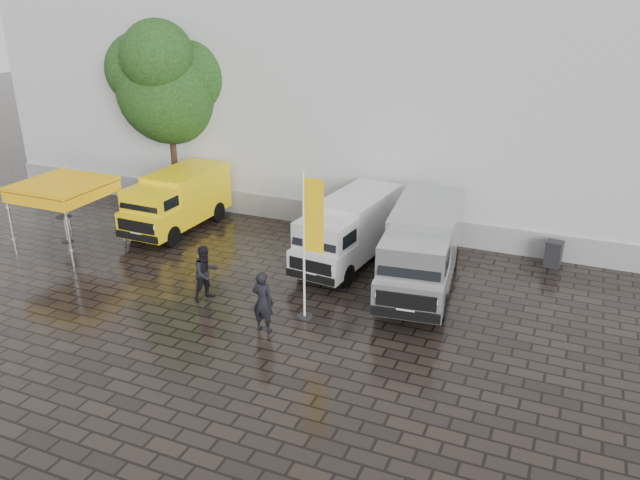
% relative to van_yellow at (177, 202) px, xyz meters
% --- Properties ---
extents(ground, '(120.00, 120.00, 0.00)m').
position_rel_van_yellow_xyz_m(ground, '(8.59, -5.14, -1.20)').
color(ground, black).
rests_on(ground, ground).
extents(exhibition_hall, '(44.00, 16.00, 12.00)m').
position_rel_van_yellow_xyz_m(exhibition_hall, '(10.59, 10.86, 4.80)').
color(exhibition_hall, silver).
rests_on(exhibition_hall, ground).
extents(hall_plinth, '(44.00, 0.15, 1.00)m').
position_rel_van_yellow_xyz_m(hall_plinth, '(10.59, 2.81, -0.70)').
color(hall_plinth, gray).
rests_on(hall_plinth, ground).
extents(van_yellow, '(2.12, 5.26, 2.41)m').
position_rel_van_yellow_xyz_m(van_yellow, '(0.00, 0.00, 0.00)').
color(van_yellow, yellow).
rests_on(van_yellow, ground).
extents(van_white, '(2.45, 5.76, 2.42)m').
position_rel_van_yellow_xyz_m(van_white, '(7.81, -0.44, 0.01)').
color(van_white, silver).
rests_on(van_white, ground).
extents(van_silver, '(2.78, 6.46, 2.71)m').
position_rel_van_yellow_xyz_m(van_silver, '(10.79, -1.49, 0.15)').
color(van_silver, '#A4A6A9').
rests_on(van_silver, ground).
extents(canopy_tent, '(3.02, 3.02, 2.69)m').
position_rel_van_yellow_xyz_m(canopy_tent, '(-2.72, -3.39, 1.30)').
color(canopy_tent, silver).
rests_on(canopy_tent, ground).
extents(flagpole, '(0.88, 0.50, 4.67)m').
position_rel_van_yellow_xyz_m(flagpole, '(8.21, -4.87, 1.38)').
color(flagpole, black).
rests_on(flagpole, ground).
extents(tree, '(4.84, 4.84, 8.69)m').
position_rel_van_yellow_xyz_m(tree, '(-2.17, 3.26, 4.37)').
color(tree, black).
rests_on(tree, ground).
extents(cocktail_table, '(0.60, 0.60, 1.06)m').
position_rel_van_yellow_xyz_m(cocktail_table, '(-3.39, -2.88, -0.68)').
color(cocktail_table, black).
rests_on(cocktail_table, ground).
extents(wheelie_bin, '(0.66, 0.66, 0.97)m').
position_rel_van_yellow_xyz_m(wheelie_bin, '(14.80, 2.19, -0.72)').
color(wheelie_bin, black).
rests_on(wheelie_bin, ground).
extents(person_front, '(0.72, 0.49, 1.91)m').
position_rel_van_yellow_xyz_m(person_front, '(7.25, -6.08, -0.25)').
color(person_front, black).
rests_on(person_front, ground).
extents(person_tent, '(1.02, 1.11, 1.85)m').
position_rel_van_yellow_xyz_m(person_tent, '(4.60, -4.98, -0.28)').
color(person_tent, black).
rests_on(person_tent, ground).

